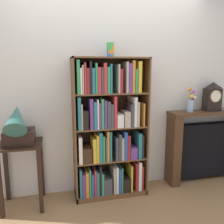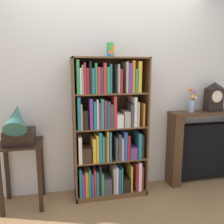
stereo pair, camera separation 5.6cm
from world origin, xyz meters
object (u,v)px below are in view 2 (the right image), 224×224
Objects in this scene: cup_stack at (110,50)px; side_table_left at (22,162)px; bookshelf at (109,133)px; gramophone at (18,126)px; fireplace_mantel at (205,147)px; mantel_clock at (214,97)px; flower_vase at (192,102)px.

cup_stack is 1.63m from side_table_left.
cup_stack is at bearing 3.93° from side_table_left.
bookshelf is 1.03m from gramophone.
gramophone is 0.47× the size of fireplace_mantel.
gramophone is at bearing -176.63° from mantel_clock.
cup_stack is at bearing -179.79° from mantel_clock.
cup_stack is 0.33× the size of gramophone.
flower_vase is (2.15, 0.08, 0.60)m from side_table_left.
side_table_left is 2.55m from mantel_clock.
cup_stack is 1.87m from fireplace_mantel.
gramophone is (-1.05, -0.14, -0.82)m from cup_stack.
cup_stack is 0.42× the size of mantel_clock.
bookshelf is 2.24× the size of side_table_left.
gramophone is (-1.02, -0.10, 0.17)m from bookshelf.
fireplace_mantel is (2.40, 0.10, -0.04)m from side_table_left.
bookshelf is 4.35× the size of mantel_clock.
mantel_clock is (2.46, 0.08, 0.66)m from side_table_left.
flower_vase is at bearing 0.63° from cup_stack.
gramophone is at bearing -175.95° from fireplace_mantel.
mantel_clock reaches higher than gramophone.
flower_vase reaches higher than fireplace_mantel.
bookshelf is at bearing -178.09° from mantel_clock.
cup_stack is at bearing -178.73° from fireplace_mantel.
cup_stack reaches higher than gramophone.
side_table_left is at bearing 90.00° from gramophone.
side_table_left is 1.49× the size of gramophone.
cup_stack reaches higher than side_table_left.
bookshelf is 1.05m from side_table_left.
fireplace_mantel is (2.40, 0.17, -0.47)m from gramophone.
cup_stack is 0.22× the size of side_table_left.
mantel_clock is (1.42, 0.01, -0.58)m from cup_stack.
mantel_clock is (2.46, 0.14, 0.23)m from gramophone.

